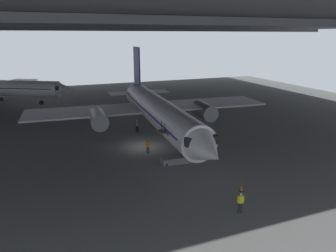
{
  "coord_description": "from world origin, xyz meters",
  "views": [
    {
      "loc": [
        -10.77,
        -35.77,
        13.44
      ],
      "look_at": [
        3.13,
        -0.73,
        2.57
      ],
      "focal_mm": 33.76,
      "sensor_mm": 36.0,
      "label": 1
    }
  ],
  "objects_px": {
    "airplane_main": "(158,111)",
    "airplane_distant": "(0,88)",
    "crew_worker_by_stairs": "(148,146)",
    "boarding_stairs": "(178,156)",
    "traffic_cone_orange": "(241,188)",
    "crew_worker_near_nose": "(241,202)"
  },
  "relations": [
    {
      "from": "airplane_main",
      "to": "traffic_cone_orange",
      "type": "xyz_separation_m",
      "value": [
        1.34,
        -18.4,
        -3.17
      ]
    },
    {
      "from": "crew_worker_by_stairs",
      "to": "crew_worker_near_nose",
      "type": "bearing_deg",
      "value": -80.04
    },
    {
      "from": "airplane_main",
      "to": "boarding_stairs",
      "type": "relative_size",
      "value": 7.91
    },
    {
      "from": "crew_worker_by_stairs",
      "to": "airplane_distant",
      "type": "xyz_separation_m",
      "value": [
        -18.9,
        37.85,
        2.26
      ]
    },
    {
      "from": "traffic_cone_orange",
      "to": "airplane_distant",
      "type": "bearing_deg",
      "value": 115.49
    },
    {
      "from": "airplane_main",
      "to": "traffic_cone_orange",
      "type": "relative_size",
      "value": 61.61
    },
    {
      "from": "boarding_stairs",
      "to": "crew_worker_near_nose",
      "type": "relative_size",
      "value": 2.72
    },
    {
      "from": "crew_worker_near_nose",
      "to": "crew_worker_by_stairs",
      "type": "xyz_separation_m",
      "value": [
        -2.65,
        15.09,
        -0.06
      ]
    },
    {
      "from": "airplane_main",
      "to": "airplane_distant",
      "type": "distance_m",
      "value": 38.65
    },
    {
      "from": "airplane_main",
      "to": "airplane_distant",
      "type": "bearing_deg",
      "value": 125.48
    },
    {
      "from": "crew_worker_near_nose",
      "to": "traffic_cone_orange",
      "type": "xyz_separation_m",
      "value": [
        2.22,
        3.07,
        -0.69
      ]
    },
    {
      "from": "crew_worker_near_nose",
      "to": "airplane_main",
      "type": "bearing_deg",
      "value": 87.63
    },
    {
      "from": "boarding_stairs",
      "to": "traffic_cone_orange",
      "type": "distance_m",
      "value": 8.65
    },
    {
      "from": "boarding_stairs",
      "to": "traffic_cone_orange",
      "type": "height_order",
      "value": "boarding_stairs"
    },
    {
      "from": "boarding_stairs",
      "to": "crew_worker_near_nose",
      "type": "height_order",
      "value": "boarding_stairs"
    },
    {
      "from": "airplane_main",
      "to": "traffic_cone_orange",
      "type": "height_order",
      "value": "airplane_main"
    },
    {
      "from": "crew_worker_by_stairs",
      "to": "airplane_distant",
      "type": "distance_m",
      "value": 42.36
    },
    {
      "from": "crew_worker_near_nose",
      "to": "airplane_distant",
      "type": "distance_m",
      "value": 57.2
    },
    {
      "from": "crew_worker_near_nose",
      "to": "crew_worker_by_stairs",
      "type": "distance_m",
      "value": 15.32
    },
    {
      "from": "crew_worker_by_stairs",
      "to": "airplane_main",
      "type": "bearing_deg",
      "value": 60.95
    },
    {
      "from": "crew_worker_by_stairs",
      "to": "airplane_distant",
      "type": "bearing_deg",
      "value": 116.54
    },
    {
      "from": "traffic_cone_orange",
      "to": "boarding_stairs",
      "type": "bearing_deg",
      "value": 107.86
    }
  ]
}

